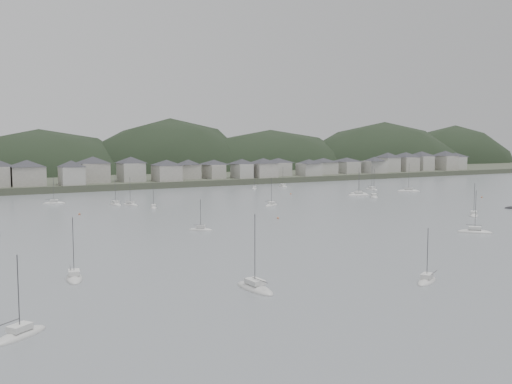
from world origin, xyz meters
TOP-DOWN VIEW (x-y plane):
  - ground at (0.00, 0.00)m, footprint 900.00×900.00m
  - far_shore_land at (0.00, 295.00)m, footprint 900.00×250.00m
  - forested_ridge at (4.83, 269.40)m, footprint 851.55×103.94m
  - waterfront_town at (50.59, 183.34)m, footprint 451.48×28.46m
  - sailboat_lead at (59.60, 150.00)m, footprint 3.65×8.16m
  - moored_fleet at (6.28, 68.21)m, footprint 235.53×172.71m
  - mooring_buoys at (-13.18, 79.42)m, footprint 184.29×82.69m

SIDE VIEW (x-z plane):
  - forested_ridge at x=4.83m, z-range -62.57..40.00m
  - ground at x=0.00m, z-range 0.00..0.00m
  - mooring_buoys at x=-13.18m, z-range -0.20..0.50m
  - moored_fleet at x=6.28m, z-range -6.64..6.99m
  - sailboat_lead at x=59.60m, z-range -5.21..5.57m
  - far_shore_land at x=0.00m, z-range 0.00..3.00m
  - waterfront_town at x=50.59m, z-range 2.20..15.12m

